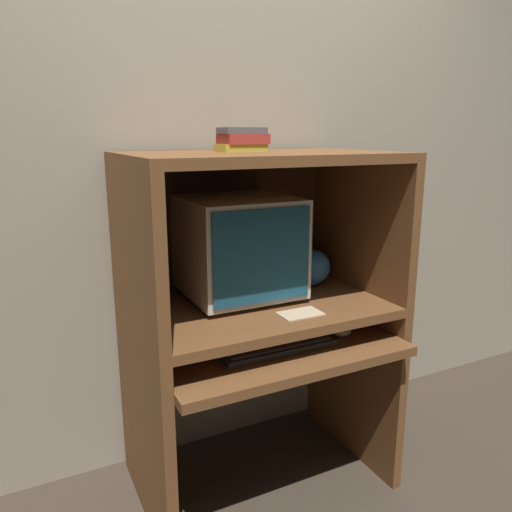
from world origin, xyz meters
name	(u,v)px	position (x,y,z in m)	size (l,w,h in m)	color
wall_back	(219,167)	(0.00, 0.72, 1.30)	(6.00, 0.06, 2.60)	gray
desk_base	(265,392)	(0.00, 0.28, 0.43)	(1.00, 0.73, 0.67)	brown
desk_monitor_shelf	(259,308)	(0.00, 0.33, 0.77)	(1.00, 0.66, 0.12)	brown
hutch_upper	(255,202)	(0.00, 0.37, 1.19)	(1.00, 0.66, 0.58)	brown
crt_monitor	(238,246)	(-0.04, 0.43, 1.01)	(0.43, 0.43, 0.41)	beige
keyboard	(276,345)	(-0.02, 0.15, 0.68)	(0.45, 0.16, 0.03)	#2D2D30
mouse	(342,332)	(0.27, 0.14, 0.69)	(0.08, 0.05, 0.03)	#B7B7B7
snack_bag	(309,268)	(0.29, 0.42, 0.88)	(0.20, 0.15, 0.16)	#336BB7
book_stack	(242,140)	(-0.05, 0.37, 1.42)	(0.18, 0.13, 0.09)	gold
paper_card	(300,314)	(0.07, 0.14, 0.80)	(0.16, 0.10, 0.00)	#CCB28C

